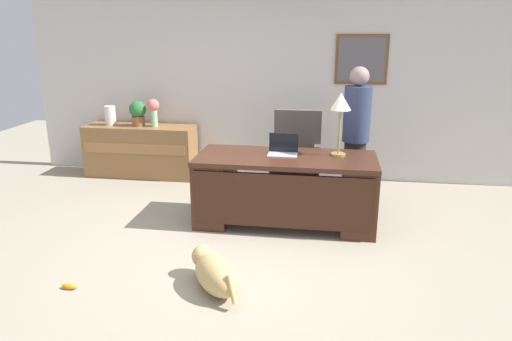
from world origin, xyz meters
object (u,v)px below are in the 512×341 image
at_px(credenza, 141,151).
at_px(armchair, 296,160).
at_px(dog_lying, 215,272).
at_px(potted_plant, 138,112).
at_px(vase_empty, 110,116).
at_px(dog_toy_bone, 69,286).
at_px(laptop, 283,150).
at_px(desk, 285,188).
at_px(desk_lamp, 341,106).
at_px(vase_with_flowers, 153,110).
at_px(person_standing, 356,136).

xyz_separation_m(credenza, armchair, (2.32, -0.57, 0.12)).
relative_size(dog_lying, potted_plant, 1.83).
relative_size(vase_empty, dog_toy_bone, 1.96).
xyz_separation_m(armchair, dog_lying, (-0.49, -2.39, -0.34)).
bearing_deg(armchair, laptop, -96.42).
bearing_deg(desk, armchair, 86.81).
bearing_deg(armchair, dog_toy_bone, -123.34).
xyz_separation_m(desk_lamp, potted_plant, (-2.83, 1.32, -0.37)).
distance_m(armchair, desk_lamp, 1.23).
relative_size(desk, laptop, 6.08).
xyz_separation_m(credenza, dog_toy_bone, (0.62, -3.15, -0.35)).
bearing_deg(vase_with_flowers, person_standing, -15.15).
bearing_deg(credenza, vase_empty, 179.81).
height_order(person_standing, desk_lamp, person_standing).
distance_m(laptop, potted_plant, 2.63).
xyz_separation_m(desk, vase_with_flowers, (-2.04, 1.48, 0.56)).
xyz_separation_m(person_standing, potted_plant, (-3.04, 0.76, 0.07)).
bearing_deg(person_standing, vase_empty, 167.65).
distance_m(person_standing, dog_lying, 2.61).
bearing_deg(vase_with_flowers, dog_toy_bone, -83.03).
distance_m(credenza, dog_toy_bone, 3.23).
height_order(desk, person_standing, person_standing).
height_order(desk, desk_lamp, desk_lamp).
bearing_deg(dog_lying, person_standing, 61.29).
bearing_deg(dog_toy_bone, desk_lamp, 39.70).
bearing_deg(laptop, person_standing, 37.57).
distance_m(laptop, vase_empty, 3.00).
bearing_deg(desk, vase_empty, 151.24).
bearing_deg(dog_lying, dog_toy_bone, -170.87).
height_order(desk_lamp, dog_toy_bone, desk_lamp).
distance_m(vase_empty, dog_toy_bone, 3.43).
relative_size(armchair, vase_empty, 3.98).
distance_m(vase_with_flowers, potted_plant, 0.24).
distance_m(laptop, desk_lamp, 0.77).
relative_size(person_standing, potted_plant, 4.68).
bearing_deg(desk, person_standing, 43.36).
height_order(vase_with_flowers, potted_plant, vase_with_flowers).
height_order(desk, armchair, armchair).
bearing_deg(vase_empty, potted_plant, 0.00).
height_order(person_standing, potted_plant, person_standing).
bearing_deg(potted_plant, vase_empty, 180.00).
xyz_separation_m(desk, dog_lying, (-0.44, -1.48, -0.27)).
xyz_separation_m(credenza, vase_empty, (-0.43, 0.00, 0.51)).
height_order(laptop, dog_toy_bone, laptop).
relative_size(person_standing, dog_toy_bone, 11.85).
distance_m(person_standing, desk_lamp, 0.75).
distance_m(desk, potted_plant, 2.76).
relative_size(vase_with_flowers, potted_plant, 1.09).
bearing_deg(potted_plant, dog_toy_bone, -78.82).
distance_m(armchair, vase_with_flowers, 2.22).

